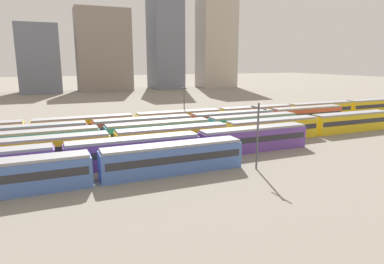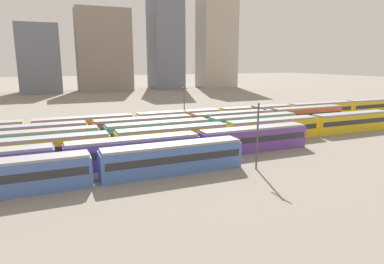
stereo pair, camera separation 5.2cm
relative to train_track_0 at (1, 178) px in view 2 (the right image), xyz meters
name	(u,v)px [view 2 (the right image)]	position (x,y,z in m)	size (l,w,h in m)	color
train_track_0	(1,178)	(0.00, 0.00, 0.00)	(55.80, 3.06, 3.75)	#4C70BC
train_track_1	(134,151)	(15.24, 5.20, 0.00)	(55.80, 3.06, 3.75)	#6B429E
train_track_2	(173,138)	(22.68, 10.40, 0.00)	(93.60, 3.06, 3.75)	yellow
train_track_3	(102,137)	(12.51, 15.60, 0.00)	(74.70, 3.06, 3.75)	teal
train_track_4	(144,127)	(20.71, 20.80, 0.00)	(93.60, 3.06, 3.75)	#BC4C38
train_track_5	(220,117)	(39.16, 26.00, 0.00)	(112.50, 3.06, 3.75)	yellow
catenary_pole_0	(258,133)	(29.30, -2.92, 2.93)	(0.24, 3.20, 8.63)	#4C4C51
catenary_pole_1	(184,103)	(31.89, 28.77, 3.02)	(0.24, 3.20, 8.78)	#4C4C51
distant_building_2	(39,59)	(2.57, 129.13, 12.93)	(17.05, 20.67, 29.67)	slate
distant_building_3	(104,50)	(30.94, 129.13, 17.09)	(25.03, 12.73, 37.99)	gray
distant_building_4	(165,41)	(61.69, 129.13, 22.16)	(14.59, 18.64, 48.14)	slate
distant_building_5	(217,38)	(90.84, 129.13, 24.16)	(19.37, 13.75, 52.13)	#B2A899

